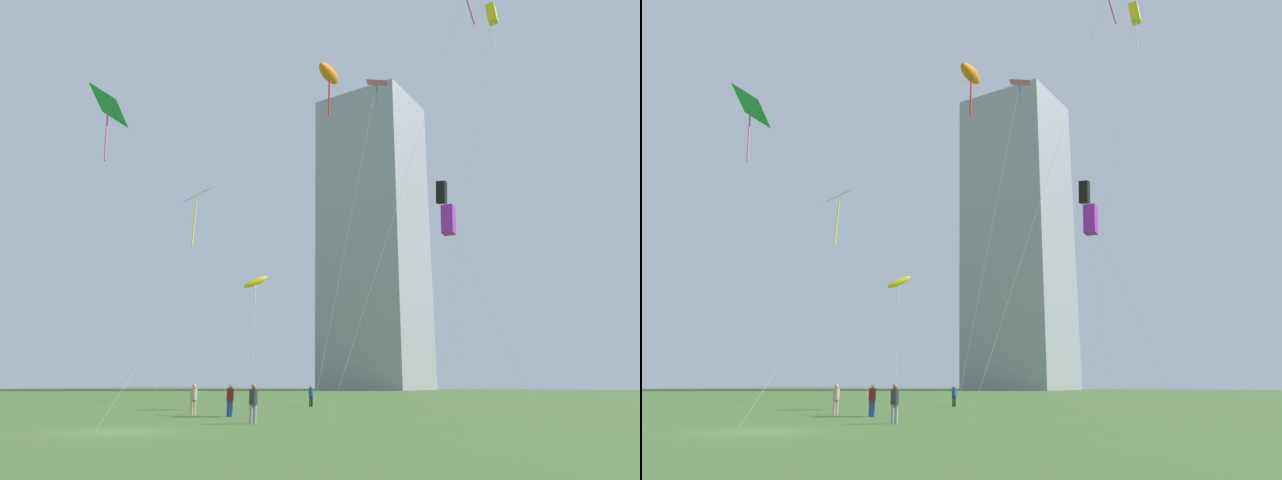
{
  "view_description": "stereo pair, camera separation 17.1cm",
  "coord_description": "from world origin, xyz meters",
  "views": [
    {
      "loc": [
        17.09,
        -15.67,
        1.78
      ],
      "look_at": [
        2.3,
        11.39,
        9.52
      ],
      "focal_mm": 31.86,
      "sensor_mm": 36.0,
      "label": 1
    },
    {
      "loc": [
        17.24,
        -15.59,
        1.78
      ],
      "look_at": [
        2.3,
        11.39,
        9.52
      ],
      "focal_mm": 31.86,
      "sensor_mm": 36.0,
      "label": 2
    }
  ],
  "objects": [
    {
      "name": "kite_flying_8",
      "position": [
        5.82,
        23.86,
        15.47
      ],
      "size": [
        0.83,
        3.79,
        16.4
      ],
      "color": "silver",
      "rests_on": "ground"
    },
    {
      "name": "person_standing_1",
      "position": [
        -5.08,
        10.03,
        0.97
      ],
      "size": [
        0.37,
        0.37,
        1.68
      ],
      "rotation": [
        0.0,
        0.0,
        1.24
      ],
      "color": "tan",
      "rests_on": "ground"
    },
    {
      "name": "person_standing_0",
      "position": [
        -4.75,
        22.89,
        0.91
      ],
      "size": [
        0.35,
        0.35,
        1.57
      ],
      "rotation": [
        0.0,
        0.0,
        4.02
      ],
      "color": "#2D2D33",
      "rests_on": "ground"
    },
    {
      "name": "kite_flying_2",
      "position": [
        -8.92,
        5.6,
        17.64
      ],
      "size": [
        3.19,
        11.55,
        18.73
      ],
      "color": "silver",
      "rests_on": "ground"
    },
    {
      "name": "ground",
      "position": [
        0.0,
        0.0,
        0.0
      ],
      "size": [
        280.0,
        280.0,
        0.0
      ],
      "primitive_type": "plane",
      "color": "#476B30"
    },
    {
      "name": "person_standing_3",
      "position": [
        -2.17,
        9.57,
        0.97
      ],
      "size": [
        0.37,
        0.37,
        1.68
      ],
      "rotation": [
        0.0,
        0.0,
        3.58
      ],
      "color": "#1E478C",
      "rests_on": "ground"
    },
    {
      "name": "kite_flying_5",
      "position": [
        -2.62,
        32.33,
        30.92
      ],
      "size": [
        3.01,
        12.86,
        31.61
      ],
      "color": "silver",
      "rests_on": "ground"
    },
    {
      "name": "distant_highrise_0",
      "position": [
        -38.36,
        114.42,
        37.34
      ],
      "size": [
        24.17,
        21.53,
        74.68
      ],
      "primitive_type": "cube",
      "rotation": [
        0.0,
        0.0,
        -0.08
      ],
      "color": "#939399",
      "rests_on": "ground"
    },
    {
      "name": "kite_flying_0",
      "position": [
        8.35,
        16.08,
        11.03
      ],
      "size": [
        3.06,
        9.7,
        11.93
      ],
      "color": "silver",
      "rests_on": "ground"
    },
    {
      "name": "person_standing_2",
      "position": [
        1.97,
        5.83,
        0.99
      ],
      "size": [
        0.38,
        0.38,
        1.71
      ],
      "rotation": [
        0.0,
        0.0,
        0.93
      ],
      "color": "gray",
      "rests_on": "ground"
    },
    {
      "name": "kite_flying_3",
      "position": [
        9.52,
        29.43,
        32.85
      ],
      "size": [
        6.69,
        0.86,
        33.97
      ],
      "color": "silver",
      "rests_on": "ground"
    },
    {
      "name": "kite_flying_4",
      "position": [
        -17.65,
        33.54,
        12.15
      ],
      "size": [
        7.49,
        10.21,
        13.12
      ],
      "color": "silver",
      "rests_on": "ground"
    },
    {
      "name": "kite_flying_6",
      "position": [
        4.08,
        9.15,
        18.22
      ],
      "size": [
        6.66,
        10.43,
        19.05
      ],
      "color": "silver",
      "rests_on": "ground"
    },
    {
      "name": "kite_flying_1",
      "position": [
        -9.13,
        13.78,
        14.51
      ],
      "size": [
        3.38,
        2.65,
        15.46
      ],
      "color": "silver",
      "rests_on": "ground"
    }
  ]
}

